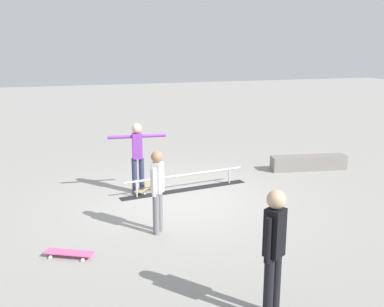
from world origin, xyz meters
name	(u,v)px	position (x,y,z in m)	size (l,w,h in m)	color
ground_plane	(179,199)	(0.00, 0.00, 0.00)	(60.00, 60.00, 0.00)	gray
grind_rail	(185,183)	(-0.33, -0.57, 0.17)	(3.15, 0.62, 0.40)	black
skate_ledge	(309,163)	(-4.05, -1.16, 0.20)	(2.07, 0.40, 0.39)	gray
skater_main	(137,153)	(0.75, -0.72, 0.94)	(1.31, 0.22, 1.62)	#2D3351
skateboard_main	(146,188)	(0.57, -0.81, 0.07)	(0.67, 0.74, 0.09)	tan
bystander_black_shirt	(274,248)	(0.19, 4.54, 0.94)	(0.36, 0.28, 1.67)	black
bystander_white_shirt	(157,187)	(0.88, 1.58, 0.86)	(0.28, 0.31, 1.52)	slate
loose_skateboard_pink	(69,253)	(2.47, 2.06, 0.07)	(0.80, 0.56, 0.09)	#E05993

